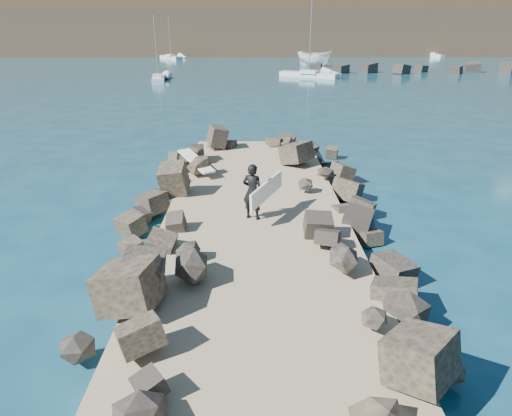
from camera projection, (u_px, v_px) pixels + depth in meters
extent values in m
plane|color=#0F384C|center=(256.00, 239.00, 14.83)|extent=(800.00, 800.00, 0.00)
cube|color=#8C7759|center=(256.00, 261.00, 12.86)|extent=(6.00, 26.00, 0.60)
cube|color=black|center=(156.00, 247.00, 13.22)|extent=(2.60, 22.00, 1.00)
cube|color=black|center=(356.00, 246.00, 13.27)|extent=(2.60, 22.00, 1.00)
cube|color=black|center=(494.00, 69.00, 65.95)|extent=(52.00, 4.00, 1.20)
cube|color=white|center=(196.00, 164.00, 19.26)|extent=(1.78, 2.19, 0.08)
imported|color=white|center=(314.00, 58.00, 76.27)|extent=(6.63, 6.41, 2.59)
imported|color=black|center=(253.00, 192.00, 14.58)|extent=(0.79, 0.65, 1.84)
cube|color=white|center=(267.00, 190.00, 14.57)|extent=(1.10, 2.07, 0.72)
cube|color=silver|center=(309.00, 75.00, 60.79)|extent=(7.81, 5.67, 0.80)
cylinder|color=gray|center=(310.00, 37.00, 59.01)|extent=(0.12, 0.12, 8.86)
cube|color=silver|center=(309.00, 72.00, 60.14)|extent=(2.60, 2.27, 0.44)
cube|color=silver|center=(159.00, 80.00, 55.91)|extent=(2.39, 6.52, 0.80)
cylinder|color=gray|center=(156.00, 46.00, 54.47)|extent=(0.12, 0.12, 7.02)
cube|color=silver|center=(157.00, 76.00, 55.02)|extent=(1.29, 1.92, 0.44)
cube|color=silver|center=(432.00, 56.00, 98.89)|extent=(3.60, 6.05, 0.80)
cylinder|color=gray|center=(435.00, 38.00, 97.52)|extent=(0.12, 0.12, 6.62)
cube|color=silver|center=(434.00, 54.00, 98.09)|extent=(1.55, 1.93, 0.44)
cube|color=silver|center=(171.00, 58.00, 93.23)|extent=(5.42, 6.45, 0.80)
cylinder|color=gray|center=(170.00, 36.00, 91.68)|extent=(0.12, 0.12, 7.64)
cube|color=silver|center=(170.00, 55.00, 92.43)|extent=(2.06, 2.22, 0.44)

